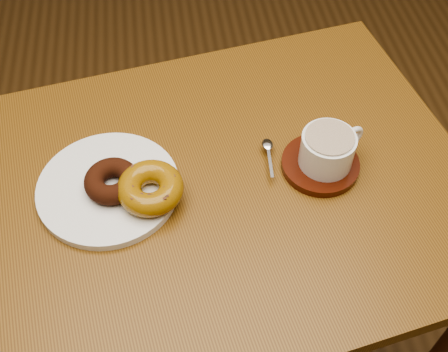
{
  "coord_description": "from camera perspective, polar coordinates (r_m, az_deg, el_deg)",
  "views": [
    {
      "loc": [
        0.14,
        -0.81,
        1.58
      ],
      "look_at": [
        0.22,
        -0.23,
        0.85
      ],
      "focal_mm": 45.0,
      "sensor_mm": 36.0,
      "label": 1
    }
  ],
  "objects": [
    {
      "name": "donut_plate",
      "position": [
        0.95,
        -11.67,
        -1.17
      ],
      "size": [
        0.31,
        0.31,
        0.01
      ],
      "primitive_type": "cylinder",
      "rotation": [
        0.0,
        0.0,
        0.38
      ],
      "color": "white",
      "rests_on": "cafe_table"
    },
    {
      "name": "donut_caramel",
      "position": [
        0.91,
        -7.5,
        -1.22
      ],
      "size": [
        0.12,
        0.12,
        0.04
      ],
      "rotation": [
        0.0,
        0.0,
        -0.13
      ],
      "color": "#996810",
      "rests_on": "donut_plate"
    },
    {
      "name": "ground",
      "position": [
        1.78,
        -8.24,
        -12.0
      ],
      "size": [
        6.0,
        6.0,
        0.0
      ],
      "primitive_type": "plane",
      "color": "brown",
      "rests_on": "ground"
    },
    {
      "name": "teaspoon",
      "position": [
        0.98,
        4.49,
        2.87
      ],
      "size": [
        0.02,
        0.09,
        0.01
      ],
      "rotation": [
        0.0,
        0.0,
        -0.07
      ],
      "color": "silver",
      "rests_on": "saucer"
    },
    {
      "name": "donut_cinnamon",
      "position": [
        0.93,
        -11.31,
        -0.5
      ],
      "size": [
        0.1,
        0.1,
        0.03
      ],
      "primitive_type": "torus",
      "rotation": [
        0.0,
        0.0,
        -0.14
      ],
      "color": "#38170B",
      "rests_on": "donut_plate"
    },
    {
      "name": "cafe_table",
      "position": [
        1.05,
        -1.08,
        -5.26
      ],
      "size": [
        0.99,
        0.81,
        0.83
      ],
      "rotation": [
        0.0,
        0.0,
        0.18
      ],
      "color": "brown",
      "rests_on": "ground"
    },
    {
      "name": "saucer",
      "position": [
        0.98,
        9.74,
        1.17
      ],
      "size": [
        0.13,
        0.13,
        0.01
      ],
      "primitive_type": "cylinder",
      "rotation": [
        0.0,
        0.0,
        -0.0
      ],
      "color": "#3D1308",
      "rests_on": "cafe_table"
    },
    {
      "name": "coffee_cup",
      "position": [
        0.95,
        10.53,
        2.72
      ],
      "size": [
        0.12,
        0.09,
        0.06
      ],
      "rotation": [
        0.0,
        0.0,
        0.41
      ],
      "color": "white",
      "rests_on": "saucer"
    }
  ]
}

